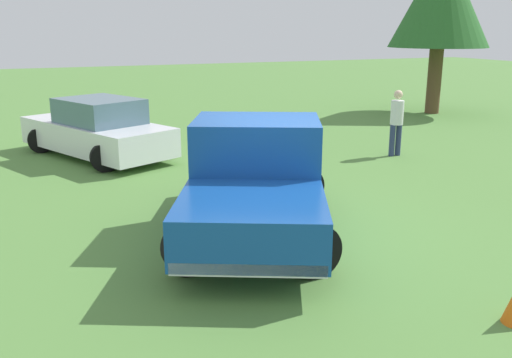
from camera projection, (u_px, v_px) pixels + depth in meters
ground_plane at (287, 227)px, 8.95m from camera, size 80.00×80.00×0.00m
pickup_truck at (256, 176)px, 8.52m from camera, size 3.72×4.98×1.78m
sedan_near at (97, 130)px, 13.65m from camera, size 3.40×4.76×1.47m
person_bystander at (397, 119)px, 13.70m from camera, size 0.34×0.34×1.65m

